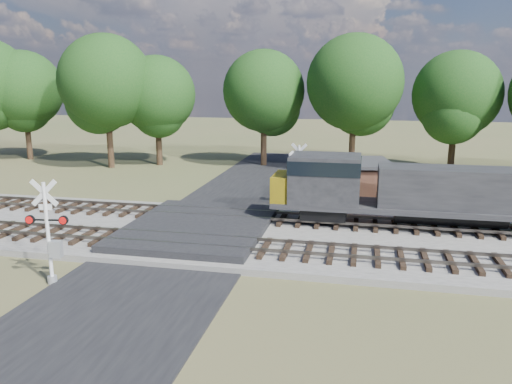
# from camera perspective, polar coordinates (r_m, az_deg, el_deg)

# --- Properties ---
(ground) EXTENTS (160.00, 160.00, 0.00)m
(ground) POSITION_cam_1_polar(r_m,az_deg,el_deg) (25.76, -6.94, -5.17)
(ground) COLOR #48552D
(ground) RESTS_ON ground
(ballast_bed) EXTENTS (140.00, 10.00, 0.30)m
(ballast_bed) POSITION_cam_1_polar(r_m,az_deg,el_deg) (24.94, 15.86, -5.82)
(ballast_bed) COLOR gray
(ballast_bed) RESTS_ON ground
(road) EXTENTS (7.00, 60.00, 0.08)m
(road) POSITION_cam_1_polar(r_m,az_deg,el_deg) (25.75, -6.95, -5.09)
(road) COLOR black
(road) RESTS_ON ground
(crossing_panel) EXTENTS (7.00, 9.00, 0.62)m
(crossing_panel) POSITION_cam_1_polar(r_m,az_deg,el_deg) (26.12, -6.61, -4.19)
(crossing_panel) COLOR #262628
(crossing_panel) RESTS_ON ground
(track_near) EXTENTS (140.00, 2.60, 0.33)m
(track_near) POSITION_cam_1_polar(r_m,az_deg,el_deg) (22.97, -1.17, -6.23)
(track_near) COLOR black
(track_near) RESTS_ON ballast_bed
(track_far) EXTENTS (140.00, 2.60, 0.33)m
(track_far) POSITION_cam_1_polar(r_m,az_deg,el_deg) (27.64, 1.20, -2.94)
(track_far) COLOR black
(track_far) RESTS_ON ballast_bed
(crossing_signal_near) EXTENTS (1.69, 0.41, 4.21)m
(crossing_signal_near) POSITION_cam_1_polar(r_m,az_deg,el_deg) (21.00, -22.39, -5.21)
(crossing_signal_near) COLOR silver
(crossing_signal_near) RESTS_ON ground
(crossing_signal_far) EXTENTS (1.64, 0.40, 4.08)m
(crossing_signal_far) POSITION_cam_1_polar(r_m,az_deg,el_deg) (31.17, 4.73, 1.24)
(crossing_signal_far) COLOR silver
(crossing_signal_far) RESTS_ON ground
(equipment_shed) EXTENTS (5.10, 5.10, 3.00)m
(equipment_shed) POSITION_cam_1_polar(r_m,az_deg,el_deg) (31.55, 11.02, 0.86)
(equipment_shed) COLOR #4C2A20
(equipment_shed) RESTS_ON ground
(treeline) EXTENTS (78.00, 11.71, 11.98)m
(treeline) POSITION_cam_1_polar(r_m,az_deg,el_deg) (43.22, 8.43, 11.62)
(treeline) COLOR black
(treeline) RESTS_ON ground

